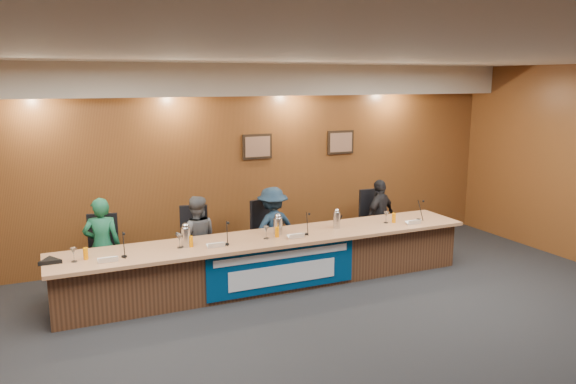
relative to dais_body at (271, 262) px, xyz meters
name	(u,v)px	position (x,y,z in m)	size (l,w,h in m)	color
floor	(356,357)	(0.00, -2.40, -0.35)	(10.00, 10.00, 0.00)	black
ceiling	(364,54)	(0.00, -2.40, 2.85)	(10.00, 8.00, 0.04)	silver
wall_back	(234,162)	(0.00, 1.60, 1.25)	(10.00, 0.04, 3.20)	brown
soffit	(238,80)	(0.00, 1.35, 2.60)	(10.00, 0.50, 0.50)	beige
dais_body	(271,262)	(0.00, 0.00, 0.00)	(6.00, 0.80, 0.70)	#4B2D1B
dais_top	(273,238)	(0.00, -0.05, 0.38)	(6.10, 0.95, 0.05)	#B0784F
banner	(283,269)	(0.00, -0.41, 0.03)	(2.20, 0.02, 0.65)	navy
banner_text_upper	(283,255)	(0.00, -0.43, 0.23)	(2.00, 0.01, 0.10)	silver
banner_text_lower	(283,274)	(0.00, -0.43, -0.05)	(1.60, 0.01, 0.28)	silver
wall_photo_left	(257,147)	(0.40, 1.57, 1.50)	(0.52, 0.04, 0.42)	black
wall_photo_right	(340,142)	(2.00, 1.57, 1.50)	(0.52, 0.04, 0.42)	black
panelist_a	(102,246)	(-2.26, 0.67, 0.34)	(0.50, 0.33, 1.37)	#155436
panelist_b	(196,238)	(-0.93, 0.67, 0.29)	(0.62, 0.49, 1.28)	#4B4C50
panelist_c	(273,228)	(0.30, 0.67, 0.31)	(0.85, 0.49, 1.32)	#14283D
panelist_d	(380,217)	(2.29, 0.67, 0.30)	(0.76, 0.32, 1.29)	black
office_chair_a	(102,258)	(-2.26, 0.77, 0.13)	(0.48, 0.48, 0.08)	black
office_chair_b	(195,247)	(-0.93, 0.77, 0.13)	(0.48, 0.48, 0.08)	black
office_chair_c	(270,238)	(0.30, 0.77, 0.13)	(0.48, 0.48, 0.08)	black
office_chair_d	(376,225)	(2.29, 0.77, 0.13)	(0.48, 0.48, 0.08)	black
nameplate_a	(108,259)	(-2.29, -0.31, 0.45)	(0.24, 0.06, 0.09)	white
microphone_a	(124,256)	(-2.08, -0.17, 0.41)	(0.07, 0.07, 0.02)	black
juice_glass_a	(86,254)	(-2.53, -0.07, 0.47)	(0.06, 0.06, 0.15)	orange
water_glass_a	(74,255)	(-2.67, -0.11, 0.49)	(0.08, 0.08, 0.18)	silver
nameplate_b	(217,245)	(-0.90, -0.26, 0.45)	(0.24, 0.06, 0.09)	white
microphone_b	(227,244)	(-0.74, -0.18, 0.41)	(0.07, 0.07, 0.02)	black
juice_glass_b	(191,241)	(-1.20, -0.08, 0.47)	(0.06, 0.06, 0.15)	orange
water_glass_b	(180,241)	(-1.35, -0.06, 0.49)	(0.08, 0.08, 0.18)	silver
nameplate_c	(297,235)	(0.27, -0.29, 0.45)	(0.24, 0.06, 0.09)	white
microphone_c	(306,234)	(0.48, -0.17, 0.41)	(0.07, 0.07, 0.02)	black
juice_glass_c	(277,232)	(0.04, -0.11, 0.47)	(0.06, 0.06, 0.15)	orange
water_glass_c	(266,233)	(-0.13, -0.12, 0.49)	(0.08, 0.08, 0.18)	silver
nameplate_d	(415,222)	(2.27, -0.33, 0.45)	(0.24, 0.06, 0.09)	white
microphone_d	(419,219)	(2.50, -0.13, 0.41)	(0.07, 0.07, 0.02)	black
juice_glass_d	(394,218)	(2.04, -0.10, 0.47)	(0.06, 0.06, 0.15)	orange
water_glass_d	(386,217)	(1.91, -0.07, 0.49)	(0.08, 0.08, 0.18)	silver
carafe_left	(186,237)	(-1.26, -0.04, 0.53)	(0.13, 0.13, 0.26)	silver
carafe_mid	(278,226)	(0.12, 0.04, 0.52)	(0.13, 0.13, 0.24)	silver
carafe_right	(337,220)	(1.06, -0.02, 0.52)	(0.11, 0.11, 0.25)	silver
speakerphone	(50,261)	(-2.95, -0.03, 0.43)	(0.32, 0.32, 0.05)	black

